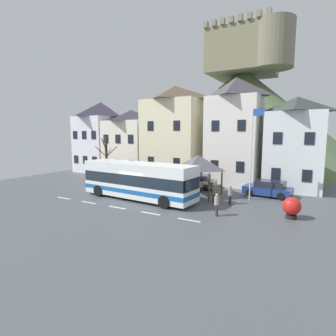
# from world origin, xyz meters

# --- Properties ---
(ground_plane) EXTENTS (40.00, 60.00, 0.07)m
(ground_plane) POSITION_xyz_m (0.00, -0.00, -0.03)
(ground_plane) COLOR #494E54
(townhouse_00) EXTENTS (5.34, 7.00, 10.12)m
(townhouse_00) POSITION_xyz_m (-15.28, 12.47, 5.06)
(townhouse_00) COLOR white
(townhouse_00) RESTS_ON ground_plane
(townhouse_01) EXTENTS (6.07, 5.64, 8.71)m
(townhouse_01) POSITION_xyz_m (-9.30, 11.79, 4.35)
(townhouse_01) COLOR silver
(townhouse_01) RESTS_ON ground_plane
(townhouse_02) EXTENTS (6.94, 5.72, 11.30)m
(townhouse_02) POSITION_xyz_m (-2.59, 11.83, 5.65)
(townhouse_02) COLOR beige
(townhouse_02) RESTS_ON ground_plane
(townhouse_03) EXTENTS (5.38, 5.30, 11.53)m
(townhouse_03) POSITION_xyz_m (4.98, 11.62, 5.76)
(townhouse_03) COLOR silver
(townhouse_03) RESTS_ON ground_plane
(townhouse_04) EXTENTS (5.23, 5.53, 9.14)m
(townhouse_04) POSITION_xyz_m (11.00, 11.73, 4.57)
(townhouse_04) COLOR silver
(townhouse_04) RESTS_ON ground_plane
(hilltop_castle) EXTENTS (39.56, 39.56, 23.41)m
(hilltop_castle) POSITION_xyz_m (0.85, 30.33, 8.83)
(hilltop_castle) COLOR #556945
(hilltop_castle) RESTS_ON ground_plane
(transit_bus) EXTENTS (10.67, 3.32, 3.12)m
(transit_bus) POSITION_xyz_m (-0.20, 0.67, 1.57)
(transit_bus) COLOR white
(transit_bus) RESTS_ON ground_plane
(bus_shelter) EXTENTS (3.60, 3.60, 3.70)m
(bus_shelter) POSITION_xyz_m (3.86, 4.14, 3.03)
(bus_shelter) COLOR #473D33
(bus_shelter) RESTS_ON ground_plane
(parked_car_00) EXTENTS (4.60, 1.97, 1.30)m
(parked_car_00) POSITION_xyz_m (-10.07, 7.13, 0.65)
(parked_car_00) COLOR maroon
(parked_car_00) RESTS_ON ground_plane
(parked_car_01) EXTENTS (4.20, 2.26, 1.42)m
(parked_car_01) POSITION_xyz_m (9.37, 7.14, 0.69)
(parked_car_01) COLOR navy
(parked_car_01) RESTS_ON ground_plane
(parked_car_02) EXTENTS (4.46, 2.39, 1.41)m
(parked_car_02) POSITION_xyz_m (2.21, 7.30, 0.69)
(parked_car_02) COLOR slate
(parked_car_02) RESTS_ON ground_plane
(parked_car_03) EXTENTS (4.32, 2.34, 1.31)m
(parked_car_03) POSITION_xyz_m (-5.22, 7.18, 0.64)
(parked_car_03) COLOR #756E5B
(parked_car_03) RESTS_ON ground_plane
(pedestrian_00) EXTENTS (0.34, 0.34, 1.56)m
(pedestrian_00) POSITION_xyz_m (7.26, -0.59, 0.89)
(pedestrian_00) COLOR #2D2D38
(pedestrian_00) RESTS_ON ground_plane
(pedestrian_01) EXTENTS (0.34, 0.34, 1.50)m
(pedestrian_01) POSITION_xyz_m (5.91, 2.65, 0.89)
(pedestrian_01) COLOR #2D2D38
(pedestrian_01) RESTS_ON ground_plane
(pedestrian_02) EXTENTS (0.32, 0.33, 1.49)m
(pedestrian_02) POSITION_xyz_m (7.18, 2.83, 0.85)
(pedestrian_02) COLOR #2D2D38
(pedestrian_02) RESTS_ON ground_plane
(pedestrian_03) EXTENTS (0.34, 0.34, 1.53)m
(pedestrian_03) POSITION_xyz_m (3.67, 2.38, 0.87)
(pedestrian_03) COLOR black
(pedestrian_03) RESTS_ON ground_plane
(public_bench) EXTENTS (1.61, 0.48, 0.87)m
(public_bench) POSITION_xyz_m (2.76, 5.97, 0.47)
(public_bench) COLOR #473828
(public_bench) RESTS_ON ground_plane
(flagpole) EXTENTS (0.95, 0.10, 7.64)m
(flagpole) POSITION_xyz_m (8.31, 4.92, 4.39)
(flagpole) COLOR silver
(flagpole) RESTS_ON ground_plane
(harbour_buoy) EXTENTS (1.17, 1.17, 1.42)m
(harbour_buoy) POSITION_xyz_m (11.76, 1.29, 0.79)
(harbour_buoy) COLOR black
(harbour_buoy) RESTS_ON ground_plane
(bare_tree_00) EXTENTS (1.94, 1.91, 5.26)m
(bare_tree_00) POSITION_xyz_m (-6.03, 3.21, 2.80)
(bare_tree_00) COLOR #382D28
(bare_tree_00) RESTS_ON ground_plane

